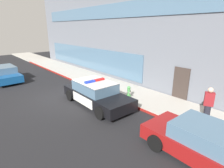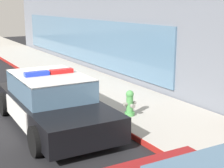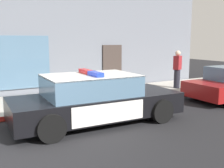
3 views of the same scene
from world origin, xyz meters
name	(u,v)px [view 1 (image 1 of 3)]	position (x,y,z in m)	size (l,w,h in m)	color
ground	(62,97)	(0.00, 0.00, 0.00)	(48.00, 48.00, 0.00)	black
sidewalk	(108,85)	(0.00, 3.88, 0.07)	(48.00, 2.94, 0.15)	#B2ADA3
curb_red_paint	(92,89)	(0.00, 2.39, 0.08)	(28.80, 0.04, 0.14)	maroon
storefront_building	(147,32)	(-2.26, 11.27, 3.93)	(25.07, 11.84, 7.86)	slate
police_cruiser	(96,93)	(2.33, 1.08, 0.68)	(4.84, 2.18, 1.49)	black
fire_hydrant	(129,92)	(3.05, 3.09, 0.50)	(0.34, 0.39, 0.73)	#4C994C
car_down_street	(210,145)	(8.72, 1.08, 0.63)	(4.58, 2.12, 1.29)	maroon
car_far_lane	(4,74)	(-6.76, -1.97, 0.63)	(4.36, 2.12, 1.29)	#144C8C
pedestrian_on_sidewalk	(208,105)	(7.63, 3.51, 1.01)	(0.47, 0.41, 1.71)	#23232D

